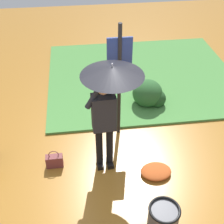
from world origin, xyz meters
TOP-DOWN VIEW (x-y plane):
  - ground_plane at (0.00, 0.00)m, footprint 18.00×18.00m
  - grass_verge at (1.16, 3.18)m, footprint 4.80×4.00m
  - person_with_umbrella at (-0.06, 0.27)m, footprint 0.96×0.96m
  - info_sign_post at (0.24, 1.11)m, footprint 0.44×0.07m
  - handbag at (-1.03, 0.33)m, footprint 0.30×0.14m
  - shrub_cluster at (1.06, 1.95)m, footprint 0.74×0.67m
  - leaf_pile_by_bench at (0.73, -0.09)m, footprint 0.54×0.43m

SIDE VIEW (x-z plane):
  - ground_plane at x=0.00m, z-range 0.00..0.00m
  - grass_verge at x=1.16m, z-range 0.00..0.05m
  - leaf_pile_by_bench at x=0.73m, z-range 0.00..0.12m
  - handbag at x=-1.03m, z-range -0.06..0.31m
  - shrub_cluster at x=1.06m, z-range -0.02..0.58m
  - info_sign_post at x=0.24m, z-range 0.29..2.59m
  - person_with_umbrella at x=-0.06m, z-range 0.53..2.57m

